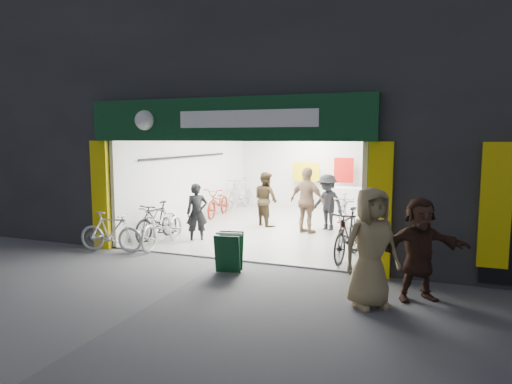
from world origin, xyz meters
The scene contains 17 objects.
ground centered at (0.00, 0.00, 0.00)m, with size 60.00×60.00×0.00m, color #56565B.
building centered at (0.91, 4.99, 4.31)m, with size 17.00×10.27×8.00m.
bike_left_front centered at (-1.95, 0.60, 0.51)m, with size 0.68×1.96×1.03m, color #BBBBC0.
bike_left_midfront centered at (-2.50, 1.17, 0.50)m, with size 0.47×1.67×1.01m, color black.
bike_left_midback centered at (-2.50, 4.87, 0.50)m, with size 0.66×1.89×1.00m, color maroon.
bike_left_back centered at (-2.50, 6.73, 0.60)m, with size 0.56×1.99×1.20m, color #B2B2B7.
bike_right_front centered at (2.50, 0.99, 0.57)m, with size 0.53×1.89×1.13m, color black.
bike_right_mid centered at (1.80, 4.38, 0.45)m, with size 0.60×1.72×0.90m, color maroon.
bike_right_back centered at (1.98, 3.41, 0.58)m, with size 0.54×1.93×1.16m, color #A9AAAE.
parked_bike centered at (-2.80, -0.30, 0.48)m, with size 0.45×1.59×0.95m, color silver.
customer_a centered at (-1.44, 1.39, 0.75)m, with size 0.55×0.36×1.50m, color black.
customer_b centered at (-0.47, 3.91, 0.83)m, with size 0.80×0.63×1.65m, color #342818.
customer_c centered at (1.42, 3.88, 0.82)m, with size 1.06×0.61×1.64m, color black.
customer_d centered at (0.99, 3.25, 0.93)m, with size 1.09×0.45×1.86m, color #81614B.
pedestrian_near centered at (3.30, -1.67, 0.95)m, with size 0.93×0.61×1.91m, color #938056.
pedestrian_far centered at (4.00, -1.08, 0.86)m, with size 1.59×0.51×1.72m, color #3B241B.
sandwich_board centered at (0.46, -0.80, 0.43)m, with size 0.59×0.60×0.78m.
Camera 1 is at (4.12, -8.86, 2.67)m, focal length 32.00 mm.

